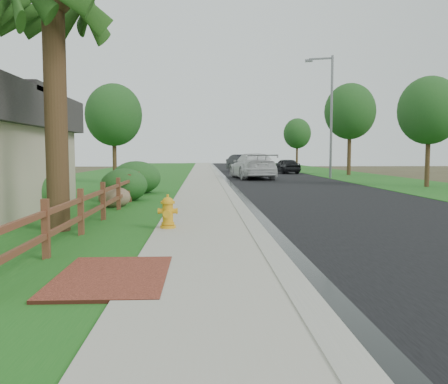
{
  "coord_description": "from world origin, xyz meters",
  "views": [
    {
      "loc": [
        -0.87,
        -7.9,
        1.89
      ],
      "look_at": [
        -0.32,
        3.97,
        0.91
      ],
      "focal_mm": 38.0,
      "sensor_mm": 36.0,
      "label": 1
    }
  ],
  "objects_px": {
    "ranch_fence": "(111,196)",
    "fire_hydrant": "(168,212)",
    "white_suv": "(252,166)",
    "dark_car_mid": "(286,166)",
    "streetlight": "(329,109)"
  },
  "relations": [
    {
      "from": "fire_hydrant",
      "to": "streetlight",
      "type": "relative_size",
      "value": 0.09
    },
    {
      "from": "fire_hydrant",
      "to": "white_suv",
      "type": "relative_size",
      "value": 0.13
    },
    {
      "from": "ranch_fence",
      "to": "white_suv",
      "type": "distance_m",
      "value": 21.42
    },
    {
      "from": "ranch_fence",
      "to": "streetlight",
      "type": "bearing_deg",
      "value": 59.62
    },
    {
      "from": "ranch_fence",
      "to": "white_suv",
      "type": "relative_size",
      "value": 2.66
    },
    {
      "from": "ranch_fence",
      "to": "fire_hydrant",
      "type": "distance_m",
      "value": 3.54
    },
    {
      "from": "fire_hydrant",
      "to": "white_suv",
      "type": "height_order",
      "value": "white_suv"
    },
    {
      "from": "ranch_fence",
      "to": "fire_hydrant",
      "type": "height_order",
      "value": "ranch_fence"
    },
    {
      "from": "white_suv",
      "to": "dark_car_mid",
      "type": "height_order",
      "value": "white_suv"
    },
    {
      "from": "fire_hydrant",
      "to": "streetlight",
      "type": "xyz_separation_m",
      "value": [
        10.24,
        23.68,
        4.64
      ]
    },
    {
      "from": "white_suv",
      "to": "dark_car_mid",
      "type": "xyz_separation_m",
      "value": [
        4.07,
        8.97,
        -0.24
      ]
    },
    {
      "from": "ranch_fence",
      "to": "dark_car_mid",
      "type": "bearing_deg",
      "value": 70.35
    },
    {
      "from": "ranch_fence",
      "to": "streetlight",
      "type": "relative_size",
      "value": 1.87
    },
    {
      "from": "fire_hydrant",
      "to": "dark_car_mid",
      "type": "relative_size",
      "value": 0.2
    },
    {
      "from": "dark_car_mid",
      "to": "streetlight",
      "type": "bearing_deg",
      "value": 89.25
    }
  ]
}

